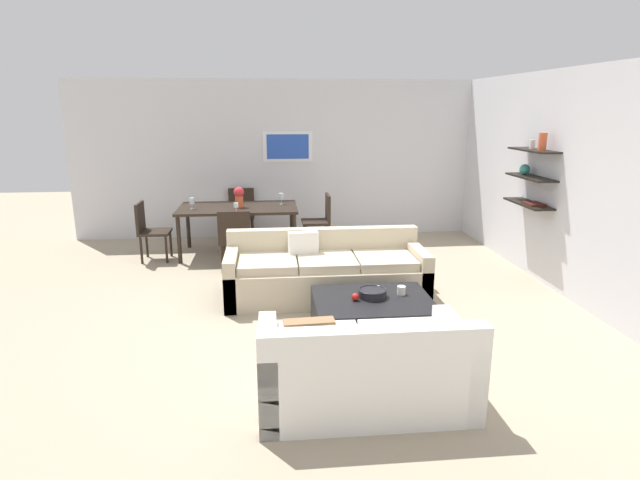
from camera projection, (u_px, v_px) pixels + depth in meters
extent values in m
plane|color=tan|center=(320.00, 307.00, 5.97)|extent=(18.00, 18.00, 0.00)
cube|color=silver|center=(317.00, 159.00, 9.06)|extent=(8.40, 0.06, 2.70)
cube|color=white|center=(288.00, 147.00, 8.91)|extent=(0.85, 0.02, 0.52)
cube|color=#264CB2|center=(288.00, 147.00, 8.89)|extent=(0.72, 0.01, 0.42)
cube|color=silver|center=(555.00, 180.00, 6.49)|extent=(0.06, 8.20, 2.70)
cube|color=black|center=(534.00, 150.00, 6.66)|extent=(0.28, 0.90, 0.02)
cube|color=black|center=(531.00, 177.00, 6.75)|extent=(0.28, 0.90, 0.02)
cube|color=black|center=(528.00, 204.00, 6.84)|extent=(0.28, 0.90, 0.02)
cylinder|color=#D85933|center=(543.00, 142.00, 6.44)|extent=(0.10, 0.10, 0.22)
sphere|color=teal|center=(525.00, 169.00, 6.90)|extent=(0.14, 0.14, 0.14)
cylinder|color=silver|center=(532.00, 144.00, 6.69)|extent=(0.07, 0.07, 0.12)
cube|color=#4C1E19|center=(534.00, 204.00, 6.69)|extent=(0.20, 0.28, 0.03)
cube|color=beige|center=(326.00, 281.00, 6.21)|extent=(2.37, 0.90, 0.42)
cube|color=beige|center=(323.00, 242.00, 6.47)|extent=(2.37, 0.16, 0.36)
cube|color=beige|center=(232.00, 277.00, 6.08)|extent=(0.14, 0.90, 0.60)
cube|color=beige|center=(417.00, 271.00, 6.30)|extent=(0.14, 0.90, 0.60)
cube|color=beige|center=(267.00, 263.00, 6.04)|extent=(0.68, 0.70, 0.10)
cube|color=beige|center=(327.00, 261.00, 6.11)|extent=(0.68, 0.70, 0.10)
cube|color=beige|center=(384.00, 260.00, 6.18)|extent=(0.68, 0.70, 0.10)
cube|color=white|center=(303.00, 246.00, 6.27)|extent=(0.37, 0.16, 0.36)
cube|color=white|center=(364.00, 377.00, 4.02)|extent=(1.62, 0.90, 0.42)
cube|color=white|center=(375.00, 353.00, 3.56)|extent=(1.62, 0.16, 0.36)
cube|color=white|center=(457.00, 362.00, 4.06)|extent=(0.14, 0.90, 0.60)
cube|color=white|center=(268.00, 371.00, 3.92)|extent=(0.14, 0.90, 0.60)
cube|color=white|center=(406.00, 342.00, 4.02)|extent=(0.65, 0.70, 0.10)
cube|color=white|center=(321.00, 345.00, 3.96)|extent=(0.65, 0.70, 0.10)
cube|color=#99724C|center=(309.00, 344.00, 3.69)|extent=(0.37, 0.14, 0.36)
cube|color=black|center=(372.00, 316.00, 5.22)|extent=(1.18, 0.93, 0.38)
cylinder|color=black|center=(372.00, 293.00, 5.21)|extent=(0.28, 0.28, 0.08)
torus|color=black|center=(372.00, 290.00, 5.20)|extent=(0.29, 0.29, 0.02)
cylinder|color=silver|center=(401.00, 290.00, 5.28)|extent=(0.09, 0.09, 0.09)
sphere|color=red|center=(355.00, 297.00, 5.12)|extent=(0.08, 0.08, 0.08)
cube|color=black|center=(238.00, 208.00, 7.97)|extent=(1.81, 1.02, 0.04)
cylinder|color=black|center=(179.00, 240.00, 7.55)|extent=(0.06, 0.06, 0.71)
cylinder|color=black|center=(294.00, 237.00, 7.71)|extent=(0.06, 0.06, 0.71)
cylinder|color=black|center=(188.00, 226.00, 8.42)|extent=(0.06, 0.06, 0.71)
cylinder|color=black|center=(292.00, 224.00, 8.58)|extent=(0.06, 0.06, 0.71)
cube|color=black|center=(241.00, 216.00, 8.85)|extent=(0.44, 0.44, 0.04)
cube|color=black|center=(241.00, 200.00, 8.98)|extent=(0.44, 0.04, 0.43)
cylinder|color=black|center=(231.00, 231.00, 8.71)|extent=(0.04, 0.04, 0.41)
cylinder|color=black|center=(252.00, 231.00, 8.75)|extent=(0.04, 0.04, 0.41)
cylinder|color=black|center=(232.00, 227.00, 9.06)|extent=(0.04, 0.04, 0.41)
cylinder|color=black|center=(253.00, 226.00, 9.09)|extent=(0.04, 0.04, 0.41)
cube|color=black|center=(316.00, 222.00, 8.38)|extent=(0.44, 0.44, 0.04)
cube|color=black|center=(328.00, 208.00, 8.34)|extent=(0.04, 0.44, 0.43)
cylinder|color=black|center=(304.00, 233.00, 8.60)|extent=(0.04, 0.04, 0.41)
cylinder|color=black|center=(305.00, 238.00, 8.25)|extent=(0.04, 0.04, 0.41)
cylinder|color=black|center=(325.00, 233.00, 8.63)|extent=(0.04, 0.04, 0.41)
cylinder|color=black|center=(328.00, 238.00, 8.28)|extent=(0.04, 0.04, 0.41)
cube|color=black|center=(155.00, 232.00, 7.71)|extent=(0.44, 0.44, 0.04)
cube|color=black|center=(140.00, 217.00, 7.63)|extent=(0.04, 0.44, 0.43)
cylinder|color=black|center=(166.00, 250.00, 7.61)|extent=(0.04, 0.04, 0.41)
cylinder|color=black|center=(171.00, 243.00, 7.95)|extent=(0.04, 0.04, 0.41)
cylinder|color=black|center=(141.00, 250.00, 7.57)|extent=(0.04, 0.04, 0.41)
cylinder|color=black|center=(147.00, 244.00, 7.92)|extent=(0.04, 0.04, 0.41)
cube|color=black|center=(236.00, 240.00, 7.25)|extent=(0.44, 0.44, 0.04)
cube|color=black|center=(234.00, 227.00, 6.99)|extent=(0.44, 0.04, 0.43)
cylinder|color=black|center=(250.00, 252.00, 7.49)|extent=(0.04, 0.04, 0.41)
cylinder|color=black|center=(224.00, 252.00, 7.46)|extent=(0.04, 0.04, 0.41)
cylinder|color=black|center=(249.00, 259.00, 7.15)|extent=(0.04, 0.04, 0.41)
cylinder|color=black|center=(222.00, 260.00, 7.11)|extent=(0.04, 0.04, 0.41)
cylinder|color=silver|center=(192.00, 209.00, 7.78)|extent=(0.06, 0.06, 0.01)
cylinder|color=silver|center=(192.00, 206.00, 7.77)|extent=(0.01, 0.01, 0.07)
cylinder|color=silver|center=(192.00, 201.00, 7.75)|extent=(0.08, 0.08, 0.09)
cylinder|color=silver|center=(236.00, 212.00, 7.53)|extent=(0.06, 0.06, 0.01)
cylinder|color=silver|center=(236.00, 210.00, 7.52)|extent=(0.01, 0.01, 0.07)
cylinder|color=silver|center=(236.00, 205.00, 7.51)|extent=(0.07, 0.07, 0.07)
cylinder|color=silver|center=(281.00, 204.00, 8.15)|extent=(0.06, 0.06, 0.01)
cylinder|color=silver|center=(281.00, 201.00, 8.14)|extent=(0.01, 0.01, 0.08)
cylinder|color=silver|center=(281.00, 196.00, 8.12)|extent=(0.08, 0.08, 0.09)
cylinder|color=silver|center=(239.00, 201.00, 8.40)|extent=(0.06, 0.06, 0.01)
cylinder|color=silver|center=(239.00, 199.00, 8.39)|extent=(0.01, 0.01, 0.08)
cylinder|color=silver|center=(239.00, 193.00, 8.37)|extent=(0.08, 0.08, 0.10)
cylinder|color=#D85933|center=(239.00, 202.00, 7.90)|extent=(0.12, 0.12, 0.18)
sphere|color=red|center=(239.00, 192.00, 7.87)|extent=(0.16, 0.16, 0.16)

